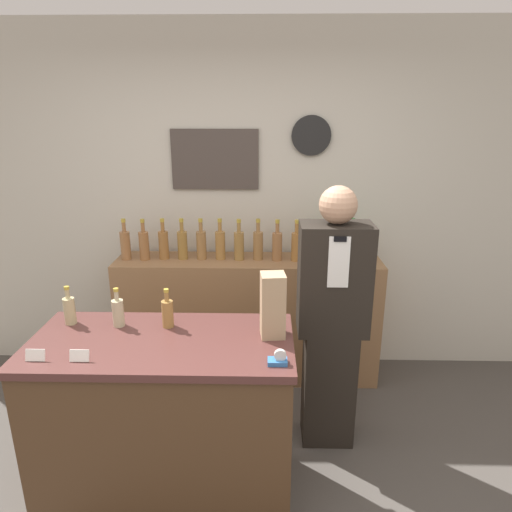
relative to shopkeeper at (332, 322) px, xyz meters
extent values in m
cube|color=beige|center=(-0.64, 1.01, 0.52)|extent=(5.20, 0.06, 2.70)
cube|color=#443B35|center=(-0.80, 0.96, 0.88)|extent=(0.66, 0.02, 0.45)
cylinder|color=black|center=(-0.07, 0.96, 1.05)|extent=(0.29, 0.03, 0.29)
cube|color=#8E6642|center=(-0.54, 0.75, -0.34)|extent=(2.01, 0.40, 0.98)
cube|color=#4C331E|center=(-0.93, -0.49, -0.37)|extent=(1.30, 0.62, 0.92)
cube|color=#4E2A27|center=(-0.93, -0.49, 0.11)|extent=(1.33, 0.65, 0.04)
cylinder|color=tan|center=(-1.50, -0.73, -0.56)|extent=(0.07, 0.07, 0.26)
cylinder|color=#2D5123|center=(-1.22, -0.73, -0.56)|extent=(0.07, 0.07, 0.26)
cylinder|color=tan|center=(-0.93, -0.73, -0.56)|extent=(0.07, 0.07, 0.26)
cylinder|color=tan|center=(-0.64, -0.73, -0.56)|extent=(0.07, 0.07, 0.26)
cylinder|color=brown|center=(-0.36, -0.73, -0.56)|extent=(0.07, 0.07, 0.26)
cube|color=black|center=(0.00, 0.00, -0.44)|extent=(0.32, 0.25, 0.77)
cube|color=black|center=(0.00, 0.00, 0.28)|extent=(0.42, 0.25, 0.67)
cube|color=white|center=(0.00, -0.13, 0.43)|extent=(0.12, 0.01, 0.30)
cube|color=black|center=(0.00, -0.13, 0.56)|extent=(0.07, 0.01, 0.03)
sphere|color=tan|center=(0.00, 0.00, 0.73)|extent=(0.22, 0.22, 0.22)
cylinder|color=#B27047|center=(0.19, 0.75, 0.20)|extent=(0.19, 0.19, 0.09)
sphere|color=#2D6B2D|center=(0.19, 0.75, 0.35)|extent=(0.27, 0.27, 0.27)
cube|color=tan|center=(-0.37, -0.43, 0.30)|extent=(0.13, 0.13, 0.34)
cube|color=#2D66A8|center=(-0.35, -0.70, 0.14)|extent=(0.09, 0.06, 0.02)
cylinder|color=silver|center=(-0.34, -0.70, 0.17)|extent=(0.06, 0.02, 0.06)
cube|color=white|center=(-1.46, -0.70, 0.16)|extent=(0.09, 0.02, 0.06)
cube|color=white|center=(-1.26, -0.70, 0.16)|extent=(0.09, 0.02, 0.06)
cylinder|color=tan|center=(-1.46, -0.31, 0.20)|extent=(0.06, 0.06, 0.15)
cylinder|color=tan|center=(-1.46, -0.31, 0.30)|extent=(0.02, 0.02, 0.05)
cylinder|color=#B29933|center=(-1.46, -0.31, 0.34)|extent=(0.03, 0.03, 0.02)
cylinder|color=#B8AD88|center=(-1.19, -0.33, 0.20)|extent=(0.06, 0.06, 0.15)
cylinder|color=#B8AD88|center=(-1.19, -0.33, 0.30)|extent=(0.02, 0.02, 0.05)
cylinder|color=#B29933|center=(-1.19, -0.33, 0.34)|extent=(0.03, 0.03, 0.02)
cylinder|color=olive|center=(-0.92, -0.34, 0.20)|extent=(0.06, 0.06, 0.15)
cylinder|color=olive|center=(-0.92, -0.34, 0.30)|extent=(0.02, 0.02, 0.05)
cylinder|color=#B29933|center=(-0.92, -0.34, 0.34)|extent=(0.03, 0.03, 0.02)
cylinder|color=#98673D|center=(-1.47, 0.74, 0.26)|extent=(0.07, 0.07, 0.21)
cylinder|color=#98673D|center=(-1.47, 0.74, 0.40)|extent=(0.03, 0.03, 0.08)
cylinder|color=#B29933|center=(-1.47, 0.74, 0.45)|extent=(0.03, 0.03, 0.03)
cylinder|color=#976339|center=(-1.32, 0.74, 0.26)|extent=(0.07, 0.07, 0.21)
cylinder|color=#976339|center=(-1.32, 0.74, 0.40)|extent=(0.03, 0.03, 0.08)
cylinder|color=#B29933|center=(-1.32, 0.74, 0.45)|extent=(0.03, 0.03, 0.03)
cylinder|color=olive|center=(-1.18, 0.76, 0.26)|extent=(0.07, 0.07, 0.21)
cylinder|color=olive|center=(-1.18, 0.76, 0.40)|extent=(0.03, 0.03, 0.08)
cylinder|color=#B29933|center=(-1.18, 0.76, 0.45)|extent=(0.03, 0.03, 0.03)
cylinder|color=olive|center=(-1.04, 0.76, 0.26)|extent=(0.07, 0.07, 0.21)
cylinder|color=olive|center=(-1.04, 0.76, 0.40)|extent=(0.03, 0.03, 0.08)
cylinder|color=#B29933|center=(-1.04, 0.76, 0.45)|extent=(0.03, 0.03, 0.03)
cylinder|color=olive|center=(-0.89, 0.76, 0.26)|extent=(0.07, 0.07, 0.21)
cylinder|color=olive|center=(-0.89, 0.76, 0.40)|extent=(0.03, 0.03, 0.08)
cylinder|color=#B29933|center=(-0.89, 0.76, 0.45)|extent=(0.03, 0.03, 0.03)
cylinder|color=#A1723A|center=(-0.75, 0.77, 0.26)|extent=(0.07, 0.07, 0.21)
cylinder|color=#A1723A|center=(-0.75, 0.77, 0.40)|extent=(0.03, 0.03, 0.08)
cylinder|color=#B29933|center=(-0.75, 0.77, 0.45)|extent=(0.03, 0.03, 0.03)
cylinder|color=olive|center=(-0.61, 0.75, 0.26)|extent=(0.07, 0.07, 0.21)
cylinder|color=olive|center=(-0.61, 0.75, 0.40)|extent=(0.03, 0.03, 0.08)
cylinder|color=#B29933|center=(-0.61, 0.75, 0.45)|extent=(0.03, 0.03, 0.03)
cylinder|color=olive|center=(-0.46, 0.76, 0.26)|extent=(0.07, 0.07, 0.21)
cylinder|color=olive|center=(-0.46, 0.76, 0.40)|extent=(0.03, 0.03, 0.08)
cylinder|color=#B29933|center=(-0.46, 0.76, 0.45)|extent=(0.03, 0.03, 0.03)
cylinder|color=#99683F|center=(-0.32, 0.74, 0.26)|extent=(0.07, 0.07, 0.21)
cylinder|color=#99683F|center=(-0.32, 0.74, 0.40)|extent=(0.03, 0.03, 0.08)
cylinder|color=#B29933|center=(-0.32, 0.74, 0.45)|extent=(0.03, 0.03, 0.03)
cylinder|color=#A26D36|center=(-0.18, 0.74, 0.26)|extent=(0.07, 0.07, 0.21)
cylinder|color=#A26D36|center=(-0.18, 0.74, 0.40)|extent=(0.03, 0.03, 0.08)
cylinder|color=#B29933|center=(-0.18, 0.74, 0.45)|extent=(0.03, 0.03, 0.03)
cylinder|color=#9F6B3B|center=(-0.03, 0.74, 0.26)|extent=(0.07, 0.07, 0.21)
cylinder|color=#9F6B3B|center=(-0.03, 0.74, 0.40)|extent=(0.03, 0.03, 0.08)
cylinder|color=#B29933|center=(-0.03, 0.74, 0.45)|extent=(0.03, 0.03, 0.03)
camera|label=1|loc=(-0.41, -2.54, 1.23)|focal=32.00mm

